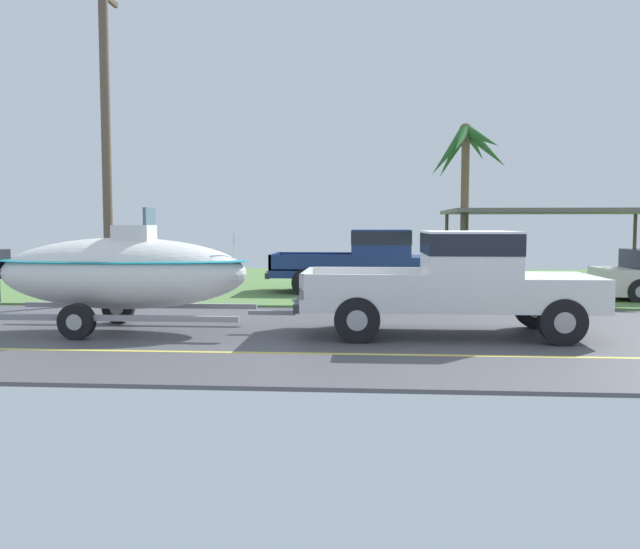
{
  "coord_description": "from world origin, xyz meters",
  "views": [
    {
      "loc": [
        -1.92,
        -12.2,
        2.04
      ],
      "look_at": [
        -2.88,
        0.87,
        1.06
      ],
      "focal_mm": 37.36,
      "sensor_mm": 36.0,
      "label": 1
    }
  ],
  "objects_px": {
    "palm_tree_near_right": "(466,157)",
    "pickup_truck_towing": "(466,278)",
    "parked_pickup_background": "(379,258)",
    "carport_awning": "(557,212)",
    "utility_pole": "(106,133)",
    "boat_on_trailer": "(122,273)"
  },
  "relations": [
    {
      "from": "boat_on_trailer",
      "to": "utility_pole",
      "type": "distance_m",
      "value": 5.81
    },
    {
      "from": "boat_on_trailer",
      "to": "parked_pickup_background",
      "type": "bearing_deg",
      "value": 55.24
    },
    {
      "from": "boat_on_trailer",
      "to": "parked_pickup_background",
      "type": "xyz_separation_m",
      "value": [
        5.04,
        7.27,
        -0.08
      ]
    },
    {
      "from": "carport_awning",
      "to": "utility_pole",
      "type": "relative_size",
      "value": 0.94
    },
    {
      "from": "palm_tree_near_right",
      "to": "pickup_truck_towing",
      "type": "bearing_deg",
      "value": -97.89
    },
    {
      "from": "parked_pickup_background",
      "to": "carport_awning",
      "type": "relative_size",
      "value": 0.73
    },
    {
      "from": "utility_pole",
      "to": "pickup_truck_towing",
      "type": "bearing_deg",
      "value": -27.2
    },
    {
      "from": "parked_pickup_background",
      "to": "palm_tree_near_right",
      "type": "relative_size",
      "value": 1.03
    },
    {
      "from": "pickup_truck_towing",
      "to": "carport_awning",
      "type": "height_order",
      "value": "carport_awning"
    },
    {
      "from": "parked_pickup_background",
      "to": "utility_pole",
      "type": "relative_size",
      "value": 0.69
    },
    {
      "from": "boat_on_trailer",
      "to": "carport_awning",
      "type": "bearing_deg",
      "value": 47.48
    },
    {
      "from": "pickup_truck_towing",
      "to": "parked_pickup_background",
      "type": "xyz_separation_m",
      "value": [
        -1.48,
        7.27,
        -0.01
      ]
    },
    {
      "from": "parked_pickup_background",
      "to": "carport_awning",
      "type": "xyz_separation_m",
      "value": [
        6.57,
        5.4,
        1.44
      ]
    },
    {
      "from": "boat_on_trailer",
      "to": "carport_awning",
      "type": "xyz_separation_m",
      "value": [
        11.62,
        12.67,
        1.36
      ]
    },
    {
      "from": "pickup_truck_towing",
      "to": "palm_tree_near_right",
      "type": "xyz_separation_m",
      "value": [
        1.66,
        12.0,
        3.41
      ]
    },
    {
      "from": "boat_on_trailer",
      "to": "palm_tree_near_right",
      "type": "bearing_deg",
      "value": 55.69
    },
    {
      "from": "parked_pickup_background",
      "to": "palm_tree_near_right",
      "type": "bearing_deg",
      "value": 56.39
    },
    {
      "from": "pickup_truck_towing",
      "to": "carport_awning",
      "type": "distance_m",
      "value": 13.73
    },
    {
      "from": "boat_on_trailer",
      "to": "utility_pole",
      "type": "relative_size",
      "value": 0.71
    },
    {
      "from": "parked_pickup_background",
      "to": "carport_awning",
      "type": "distance_m",
      "value": 8.63
    },
    {
      "from": "pickup_truck_towing",
      "to": "palm_tree_near_right",
      "type": "distance_m",
      "value": 12.58
    },
    {
      "from": "palm_tree_near_right",
      "to": "carport_awning",
      "type": "bearing_deg",
      "value": 11.06
    }
  ]
}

